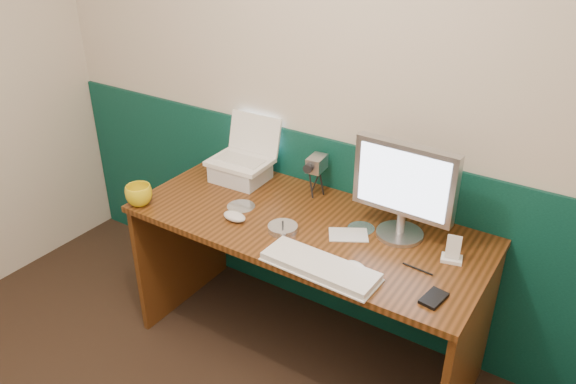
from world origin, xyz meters
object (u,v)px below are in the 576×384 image
Objects in this scene: desk at (305,290)px; camcorder at (316,175)px; monitor at (404,191)px; laptop at (239,141)px; mug at (139,195)px; keyboard at (320,267)px.

camcorder reaches higher than desk.
monitor is at bearing -20.03° from camcorder.
laptop reaches higher than mug.
monitor is 3.49× the size of mug.
mug is at bearing -146.43° from camcorder.
monitor is 0.51m from camcorder.
laptop is 2.38× the size of mug.
mug is 0.84m from camcorder.
keyboard is at bearing -64.03° from camcorder.
camcorder is (-0.48, 0.12, -0.11)m from monitor.
laptop is 1.38× the size of camcorder.
monitor is at bearing 17.63° from desk.
laptop reaches higher than desk.
laptop is 0.64× the size of keyboard.
monitor is (0.89, -0.05, 0.01)m from laptop.
desk is at bearing -160.47° from monitor.
desk is at bearing 21.17° from mug.
laptop is at bearing 150.14° from keyboard.
camcorder is at bearing 123.82° from keyboard.
keyboard is at bearing -50.25° from desk.
mug is at bearing -158.13° from monitor.
desk is at bearing -21.54° from laptop.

